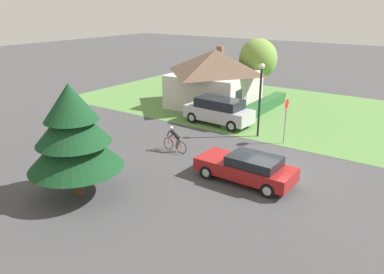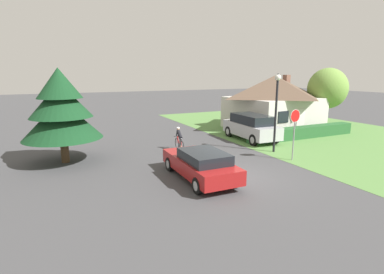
{
  "view_description": "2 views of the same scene",
  "coord_description": "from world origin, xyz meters",
  "px_view_note": "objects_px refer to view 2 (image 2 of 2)",
  "views": [
    {
      "loc": [
        -16.47,
        -6.74,
        8.13
      ],
      "look_at": [
        -1.45,
        3.64,
        1.62
      ],
      "focal_mm": 35.0,
      "sensor_mm": 36.0,
      "label": 1
    },
    {
      "loc": [
        -7.51,
        -11.25,
        4.77
      ],
      "look_at": [
        -0.35,
        3.7,
        1.25
      ],
      "focal_mm": 28.0,
      "sensor_mm": 36.0,
      "label": 2
    }
  ],
  "objects_px": {
    "parked_suv_right": "(251,127)",
    "deciduous_tree_right": "(327,89)",
    "cottage_house": "(274,101)",
    "cyclist": "(179,140)",
    "conifer_tall_near": "(61,109)",
    "stop_sign": "(295,125)",
    "street_lamp": "(276,101)",
    "sedan_left_lane": "(200,164)"
  },
  "relations": [
    {
      "from": "parked_suv_right",
      "to": "street_lamp",
      "type": "xyz_separation_m",
      "value": [
        -0.8,
        -3.44,
        2.2
      ]
    },
    {
      "from": "cyclist",
      "to": "conifer_tall_near",
      "type": "xyz_separation_m",
      "value": [
        -6.65,
        0.37,
        2.23
      ]
    },
    {
      "from": "cyclist",
      "to": "deciduous_tree_right",
      "type": "bearing_deg",
      "value": -77.34
    },
    {
      "from": "cottage_house",
      "to": "stop_sign",
      "type": "relative_size",
      "value": 2.81
    },
    {
      "from": "deciduous_tree_right",
      "to": "stop_sign",
      "type": "bearing_deg",
      "value": -146.63
    },
    {
      "from": "cottage_house",
      "to": "conifer_tall_near",
      "type": "relative_size",
      "value": 1.58
    },
    {
      "from": "conifer_tall_near",
      "to": "cyclist",
      "type": "bearing_deg",
      "value": -3.15
    },
    {
      "from": "sedan_left_lane",
      "to": "stop_sign",
      "type": "relative_size",
      "value": 1.68
    },
    {
      "from": "sedan_left_lane",
      "to": "deciduous_tree_right",
      "type": "relative_size",
      "value": 0.91
    },
    {
      "from": "deciduous_tree_right",
      "to": "street_lamp",
      "type": "bearing_deg",
      "value": -153.93
    },
    {
      "from": "stop_sign",
      "to": "street_lamp",
      "type": "height_order",
      "value": "street_lamp"
    },
    {
      "from": "sedan_left_lane",
      "to": "parked_suv_right",
      "type": "distance_m",
      "value": 9.23
    },
    {
      "from": "stop_sign",
      "to": "deciduous_tree_right",
      "type": "bearing_deg",
      "value": -150.16
    },
    {
      "from": "cottage_house",
      "to": "street_lamp",
      "type": "relative_size",
      "value": 1.68
    },
    {
      "from": "stop_sign",
      "to": "street_lamp",
      "type": "bearing_deg",
      "value": -101.99
    },
    {
      "from": "sedan_left_lane",
      "to": "deciduous_tree_right",
      "type": "xyz_separation_m",
      "value": [
        16.37,
        7.3,
        2.74
      ]
    },
    {
      "from": "parked_suv_right",
      "to": "conifer_tall_near",
      "type": "xyz_separation_m",
      "value": [
        -12.6,
        -0.23,
        1.97
      ]
    },
    {
      "from": "cyclist",
      "to": "deciduous_tree_right",
      "type": "height_order",
      "value": "deciduous_tree_right"
    },
    {
      "from": "parked_suv_right",
      "to": "deciduous_tree_right",
      "type": "relative_size",
      "value": 0.95
    },
    {
      "from": "parked_suv_right",
      "to": "deciduous_tree_right",
      "type": "distance_m",
      "value": 9.66
    },
    {
      "from": "street_lamp",
      "to": "sedan_left_lane",
      "type": "bearing_deg",
      "value": -159.34
    },
    {
      "from": "cyclist",
      "to": "parked_suv_right",
      "type": "distance_m",
      "value": 5.98
    },
    {
      "from": "conifer_tall_near",
      "to": "cottage_house",
      "type": "bearing_deg",
      "value": 11.2
    },
    {
      "from": "parked_suv_right",
      "to": "stop_sign",
      "type": "bearing_deg",
      "value": 171.27
    },
    {
      "from": "cottage_house",
      "to": "deciduous_tree_right",
      "type": "relative_size",
      "value": 1.53
    },
    {
      "from": "cottage_house",
      "to": "cyclist",
      "type": "height_order",
      "value": "cottage_house"
    },
    {
      "from": "cyclist",
      "to": "conifer_tall_near",
      "type": "height_order",
      "value": "conifer_tall_near"
    },
    {
      "from": "parked_suv_right",
      "to": "conifer_tall_near",
      "type": "bearing_deg",
      "value": 93.77
    },
    {
      "from": "conifer_tall_near",
      "to": "stop_sign",
      "type": "bearing_deg",
      "value": -23.84
    },
    {
      "from": "stop_sign",
      "to": "deciduous_tree_right",
      "type": "height_order",
      "value": "deciduous_tree_right"
    },
    {
      "from": "sedan_left_lane",
      "to": "stop_sign",
      "type": "xyz_separation_m",
      "value": [
        6.07,
        0.51,
        1.3
      ]
    },
    {
      "from": "stop_sign",
      "to": "conifer_tall_near",
      "type": "xyz_separation_m",
      "value": [
        -11.52,
        5.09,
        0.92
      ]
    },
    {
      "from": "cottage_house",
      "to": "street_lamp",
      "type": "height_order",
      "value": "street_lamp"
    },
    {
      "from": "street_lamp",
      "to": "parked_suv_right",
      "type": "bearing_deg",
      "value": 76.95
    },
    {
      "from": "cottage_house",
      "to": "sedan_left_lane",
      "type": "bearing_deg",
      "value": -147.36
    },
    {
      "from": "parked_suv_right",
      "to": "sedan_left_lane",
      "type": "bearing_deg",
      "value": 131.94
    },
    {
      "from": "sedan_left_lane",
      "to": "cyclist",
      "type": "bearing_deg",
      "value": -11.92
    },
    {
      "from": "conifer_tall_near",
      "to": "deciduous_tree_right",
      "type": "xyz_separation_m",
      "value": [
        21.82,
        1.69,
        0.53
      ]
    },
    {
      "from": "cyclist",
      "to": "conifer_tall_near",
      "type": "relative_size",
      "value": 0.35
    },
    {
      "from": "cyclist",
      "to": "deciduous_tree_right",
      "type": "relative_size",
      "value": 0.33
    },
    {
      "from": "cottage_house",
      "to": "sedan_left_lane",
      "type": "height_order",
      "value": "cottage_house"
    },
    {
      "from": "sedan_left_lane",
      "to": "deciduous_tree_right",
      "type": "height_order",
      "value": "deciduous_tree_right"
    }
  ]
}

